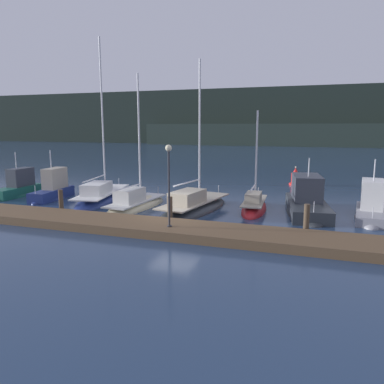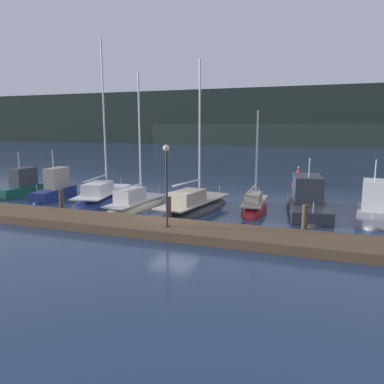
{
  "view_description": "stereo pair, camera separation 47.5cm",
  "coord_description": "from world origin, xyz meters",
  "views": [
    {
      "loc": [
        7.68,
        -19.22,
        5.33
      ],
      "look_at": [
        0.0,
        3.2,
        1.2
      ],
      "focal_mm": 35.0,
      "sensor_mm": 36.0,
      "label": 1
    },
    {
      "loc": [
        8.13,
        -19.06,
        5.33
      ],
      "look_at": [
        0.0,
        3.2,
        1.2
      ],
      "focal_mm": 35.0,
      "sensor_mm": 36.0,
      "label": 2
    }
  ],
  "objects": [
    {
      "name": "sailboat_berth_4",
      "position": [
        -3.79,
        2.68,
        0.16
      ],
      "size": [
        2.45,
        6.81,
        9.38
      ],
      "color": "beige",
      "rests_on": "ground"
    },
    {
      "name": "sailboat_berth_6",
      "position": [
        3.83,
        4.42,
        0.13
      ],
      "size": [
        1.81,
        5.37,
        6.99
      ],
      "color": "red",
      "rests_on": "ground"
    },
    {
      "name": "ground_plane",
      "position": [
        0.0,
        0.0,
        0.0
      ],
      "size": [
        400.0,
        400.0,
        0.0
      ],
      "primitive_type": "plane",
      "color": "navy"
    },
    {
      "name": "motorboat_berth_1",
      "position": [
        -14.55,
        3.65,
        0.4
      ],
      "size": [
        1.52,
        4.68,
        3.95
      ],
      "color": "#195647",
      "rests_on": "ground"
    },
    {
      "name": "sailboat_berth_3",
      "position": [
        -7.38,
        4.22,
        0.18
      ],
      "size": [
        3.96,
        8.65,
        12.18
      ],
      "color": "navy",
      "rests_on": "ground"
    },
    {
      "name": "mooring_pile_1",
      "position": [
        -7.22,
        -0.55,
        0.77
      ],
      "size": [
        0.28,
        0.28,
        1.55
      ],
      "primitive_type": "cylinder",
      "color": "#4C3D2D",
      "rests_on": "ground"
    },
    {
      "name": "motorboat_berth_8",
      "position": [
        10.7,
        4.52,
        0.41
      ],
      "size": [
        2.23,
        5.54,
        4.05
      ],
      "color": "gray",
      "rests_on": "ground"
    },
    {
      "name": "mooring_pile_3",
      "position": [
        7.22,
        -0.55,
        0.81
      ],
      "size": [
        0.28,
        0.28,
        1.62
      ],
      "primitive_type": "cylinder",
      "color": "#4C3D2D",
      "rests_on": "ground"
    },
    {
      "name": "motorboat_berth_7",
      "position": [
        7.06,
        4.87,
        0.47
      ],
      "size": [
        3.44,
        7.34,
        3.92
      ],
      "color": "#2D3338",
      "rests_on": "ground"
    },
    {
      "name": "channel_buoy",
      "position": [
        5.61,
        16.48,
        0.63
      ],
      "size": [
        1.1,
        1.1,
        1.74
      ],
      "color": "red",
      "rests_on": "ground"
    },
    {
      "name": "dock_lamppost",
      "position": [
        0.78,
        -2.56,
        3.15
      ],
      "size": [
        0.32,
        0.32,
        4.04
      ],
      "color": "#2D2D33",
      "rests_on": "dock"
    },
    {
      "name": "dock",
      "position": [
        0.0,
        -2.2,
        0.23
      ],
      "size": [
        35.37,
        2.8,
        0.45
      ],
      "primitive_type": "cube",
      "color": "brown",
      "rests_on": "ground"
    },
    {
      "name": "hillside_backdrop",
      "position": [
        3.43,
        101.07,
        7.8
      ],
      "size": [
        240.0,
        23.0,
        16.89
      ],
      "color": "#1E2823",
      "rests_on": "ground"
    },
    {
      "name": "sailboat_berth_5",
      "position": [
        0.24,
        2.92,
        0.16
      ],
      "size": [
        3.59,
        8.28,
        10.09
      ],
      "color": "#2D3338",
      "rests_on": "ground"
    },
    {
      "name": "motorboat_berth_2",
      "position": [
        -11.13,
        3.5,
        0.47
      ],
      "size": [
        1.92,
        4.85,
        4.12
      ],
      "color": "navy",
      "rests_on": "ground"
    },
    {
      "name": "mooring_pile_2",
      "position": [
        0.0,
        -0.55,
        0.78
      ],
      "size": [
        0.28,
        0.28,
        1.56
      ],
      "primitive_type": "cylinder",
      "color": "#4C3D2D",
      "rests_on": "ground"
    }
  ]
}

